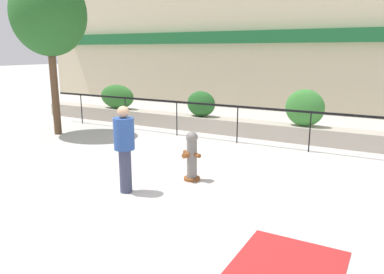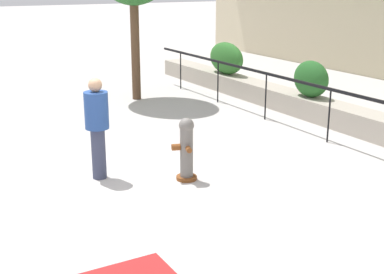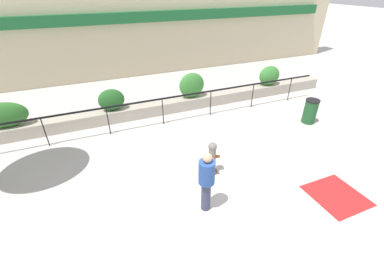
{
  "view_description": "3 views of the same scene",
  "coord_description": "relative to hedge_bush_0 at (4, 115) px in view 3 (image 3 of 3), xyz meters",
  "views": [
    {
      "loc": [
        4.2,
        -5.45,
        2.76
      ],
      "look_at": [
        0.04,
        2.01,
        0.78
      ],
      "focal_mm": 35.0,
      "sensor_mm": 36.0,
      "label": 1
    },
    {
      "loc": [
        7.87,
        -2.79,
        3.29
      ],
      "look_at": [
        0.1,
        1.61,
        0.62
      ],
      "focal_mm": 50.0,
      "sensor_mm": 36.0,
      "label": 2
    },
    {
      "loc": [
        -2.53,
        -4.2,
        5.08
      ],
      "look_at": [
        0.21,
        2.36,
        0.74
      ],
      "focal_mm": 24.0,
      "sensor_mm": 36.0,
      "label": 3
    }
  ],
  "objects": [
    {
      "name": "tactile_warning_pad",
      "position": [
        8.74,
        -6.94,
        -0.97
      ],
      "size": [
        1.38,
        1.38,
        0.01
      ],
      "primitive_type": "cube",
      "color": "#B22323",
      "rests_on": "ground"
    },
    {
      "name": "hedge_bush_2",
      "position": [
        7.3,
        0.0,
        0.09
      ],
      "size": [
        1.17,
        0.57,
        1.12
      ],
      "primitive_type": "ellipsoid",
      "color": "#387F33",
      "rests_on": "planter_wall_low"
    },
    {
      "name": "planter_wall_low",
      "position": [
        5.58,
        0.0,
        -0.72
      ],
      "size": [
        18.0,
        0.7,
        0.5
      ],
      "primitive_type": "cube",
      "color": "#ADA393",
      "rests_on": "ground"
    },
    {
      "name": "fence_railing_segment",
      "position": [
        5.58,
        -1.1,
        0.04
      ],
      "size": [
        15.0,
        0.05,
        1.15
      ],
      "color": "black",
      "rests_on": "ground"
    },
    {
      "name": "building_facade",
      "position": [
        5.58,
        5.98,
        3.01
      ],
      "size": [
        30.0,
        1.36,
        8.0
      ],
      "color": "beige",
      "rests_on": "ground"
    },
    {
      "name": "fire_hydrant",
      "position": [
        6.0,
        -4.69,
        -0.42
      ],
      "size": [
        0.48,
        0.47,
        1.08
      ],
      "color": "brown",
      "rests_on": "ground"
    },
    {
      "name": "hedge_bush_3",
      "position": [
        11.57,
        0.0,
        0.0
      ],
      "size": [
        1.11,
        0.7,
        0.95
      ],
      "primitive_type": "ellipsoid",
      "color": "#387F33",
      "rests_on": "planter_wall_low"
    },
    {
      "name": "trash_bin",
      "position": [
        11.2,
        -3.29,
        -0.46
      ],
      "size": [
        0.55,
        0.55,
        1.01
      ],
      "color": "#1E5128",
      "rests_on": "ground"
    },
    {
      "name": "hedge_bush_0",
      "position": [
        0.0,
        0.0,
        0.0
      ],
      "size": [
        1.58,
        0.58,
        0.95
      ],
      "primitive_type": "ellipsoid",
      "color": "#2D6B28",
      "rests_on": "planter_wall_low"
    },
    {
      "name": "hedge_bush_1",
      "position": [
        3.76,
        0.0,
        -0.03
      ],
      "size": [
        1.05,
        0.6,
        0.88
      ],
      "primitive_type": "ellipsoid",
      "color": "#235B23",
      "rests_on": "planter_wall_low"
    },
    {
      "name": "pedestrian",
      "position": [
        5.21,
        -5.94,
        0.01
      ],
      "size": [
        0.56,
        0.56,
        1.73
      ],
      "color": "#383D56",
      "rests_on": "ground"
    },
    {
      "name": "ground_plane",
      "position": [
        5.58,
        -6.0,
        -0.97
      ],
      "size": [
        120.0,
        120.0,
        0.0
      ],
      "primitive_type": "plane",
      "color": "#BCB7B2"
    }
  ]
}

